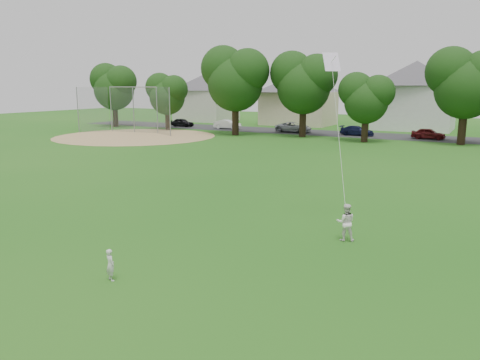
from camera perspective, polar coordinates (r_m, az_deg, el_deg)
The scene contains 10 objects.
ground at distance 16.84m, azimuth -9.18°, elevation -8.25°, with size 160.00×160.00×0.00m, color #1C5814.
street at distance 55.58m, azimuth 18.65°, elevation 5.03°, with size 90.00×7.00×0.01m, color #2D2D30.
dirt_infield at distance 54.34m, azimuth -12.62°, elevation 5.22°, with size 18.00×18.00×0.02m, color #9E7F51.
toddler at distance 14.41m, azimuth -15.53°, elevation -9.93°, with size 0.35×0.23×0.97m, color silver.
older_boy at distance 17.67m, azimuth 12.76°, elevation -5.05°, with size 0.68×0.53×1.40m, color white.
kite at distance 18.30m, azimuth 11.92°, elevation 5.40°, with size 1.18×1.50×6.21m.
baseball_backstop at distance 58.47m, azimuth -13.18°, elevation 8.30°, with size 12.37×3.74×5.47m.
tree_row at distance 48.63m, azimuth 23.20°, elevation 11.46°, with size 81.73×8.80×11.53m.
parked_cars at distance 56.65m, azimuth 10.16°, elevation 6.16°, with size 45.84×2.32×1.24m.
house_row at distance 65.00m, azimuth 21.55°, elevation 9.88°, with size 76.93×13.93×10.31m.
Camera 1 is at (9.91, -12.40, 5.63)m, focal length 35.00 mm.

